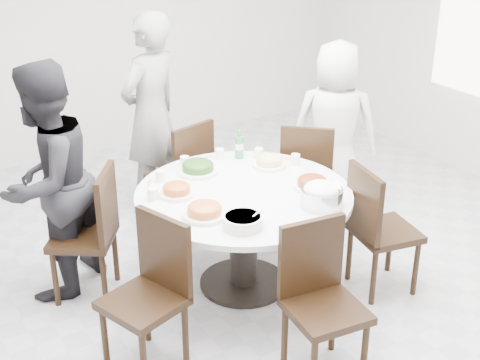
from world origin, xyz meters
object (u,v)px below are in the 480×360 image
dining_table (244,239)px  beverage_bottle (239,144)px  chair_ne (307,174)px  chair_nw (83,234)px  chair_sw (143,299)px  diner_right (335,128)px  chair_s (326,307)px  diner_left (47,182)px  soup_bowl (243,221)px  diner_middle (151,115)px  rice_bowl (322,197)px  chair_se (385,229)px  chair_n (179,174)px

dining_table → beverage_bottle: size_ratio=6.64×
chair_ne → chair_nw: 1.94m
chair_sw → diner_right: (2.28, 1.12, 0.28)m
chair_s → diner_left: size_ratio=0.57×
soup_bowl → diner_middle: bearing=83.0°
dining_table → chair_s: chair_s is taller
dining_table → soup_bowl: bearing=-121.9°
dining_table → rice_bowl: bearing=-52.8°
diner_left → diner_middle: bearing=178.8°
chair_ne → beverage_bottle: bearing=38.5°
dining_table → chair_ne: (0.93, 0.52, 0.10)m
diner_right → diner_middle: (-1.35, 0.80, 0.12)m
chair_sw → chair_s: 1.07m
chair_se → soup_bowl: chair_se is taller
diner_right → rice_bowl: 1.48m
chair_s → diner_right: 2.25m
dining_table → diner_right: size_ratio=0.99×
chair_nw → diner_left: (-0.15, 0.17, 0.36)m
chair_se → rice_bowl: chair_se is taller
dining_table → chair_sw: (-0.96, -0.45, 0.10)m
dining_table → diner_left: (-1.16, 0.66, 0.46)m
chair_ne → rice_bowl: bearing=98.0°
chair_s → soup_bowl: 0.73m
chair_n → rice_bowl: bearing=86.4°
chair_s → diner_right: size_ratio=0.63×
rice_bowl → soup_bowl: (-0.60, 0.01, -0.02)m
dining_table → diner_left: size_ratio=0.90×
chair_sw → chair_se: bearing=68.1°
chair_s → beverage_bottle: (0.38, 1.60, 0.39)m
chair_n → diner_left: diner_left is taller
dining_table → diner_middle: size_ratio=0.85×
chair_s → chair_sw: bearing=150.9°
chair_nw → diner_right: bearing=128.6°
diner_right → diner_middle: size_ratio=0.86×
dining_table → beverage_bottle: 0.78m
chair_se → diner_left: 2.35m
rice_bowl → soup_bowl: bearing=179.2°
diner_left → rice_bowl: (1.49, -1.10, -0.03)m
soup_bowl → chair_sw: bearing=-178.1°
diner_left → chair_ne: bearing=139.3°
chair_nw → soup_bowl: (0.74, -0.92, 0.31)m
chair_se → diner_middle: (-0.87, 2.00, 0.40)m
diner_middle → chair_sw: bearing=39.6°
chair_n → beverage_bottle: bearing=101.7°
chair_se → diner_right: (0.48, 1.20, 0.28)m
chair_nw → chair_se: same height
diner_right → chair_s: bearing=90.0°
chair_ne → diner_right: 0.50m
diner_right → diner_left: bearing=39.2°
chair_ne → rice_bowl: 1.18m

